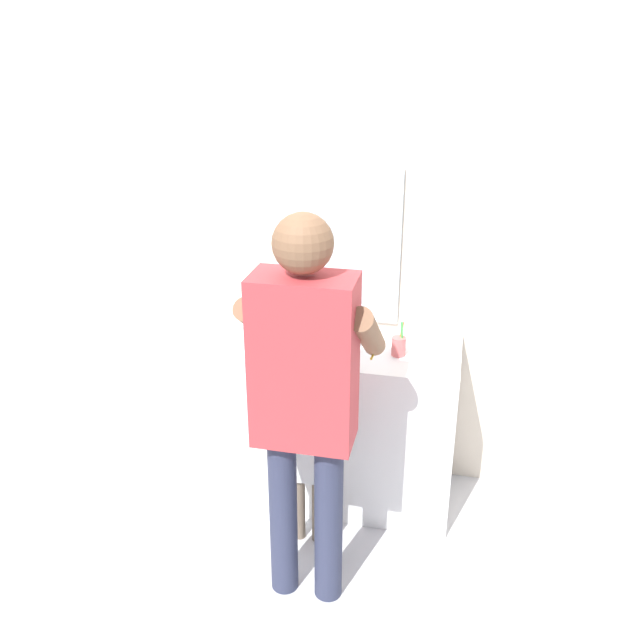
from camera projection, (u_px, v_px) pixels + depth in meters
ground_plane at (314, 523)px, 3.44m from camera, size 14.00×14.00×0.00m
back_wall at (339, 240)px, 3.47m from camera, size 4.40×0.10×2.70m
vanity_cabinet at (326, 420)px, 3.53m from camera, size 1.35×0.54×0.89m
sink_basin at (326, 336)px, 3.32m from camera, size 0.32×0.32×0.11m
faucet at (334, 316)px, 3.49m from camera, size 0.18×0.14×0.18m
toothbrush_cup at (399, 345)px, 3.23m from camera, size 0.07×0.07×0.21m
child_toddler at (309, 458)px, 3.16m from camera, size 0.24×0.25×0.80m
adult_parent at (305, 384)px, 2.63m from camera, size 0.54×0.57×1.75m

